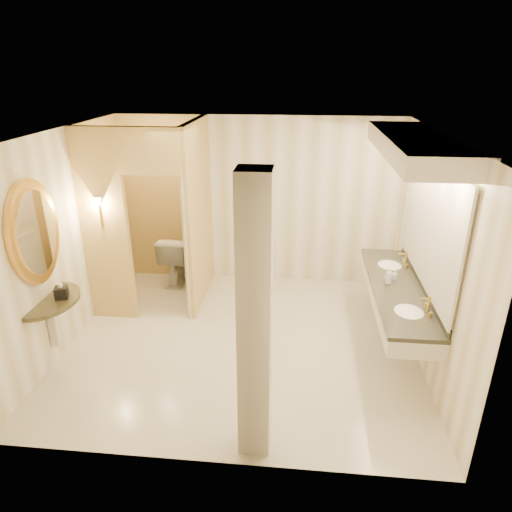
{
  "coord_description": "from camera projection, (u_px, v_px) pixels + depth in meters",
  "views": [
    {
      "loc": [
        0.7,
        -5.09,
        3.42
      ],
      "look_at": [
        0.17,
        0.2,
        1.16
      ],
      "focal_mm": 32.0,
      "sensor_mm": 36.0,
      "label": 1
    }
  ],
  "objects": [
    {
      "name": "wall_right",
      "position": [
        431.0,
        255.0,
        5.33
      ],
      "size": [
        0.02,
        4.0,
        2.7
      ],
      "primitive_type": "cube",
      "color": "white",
      "rests_on": "floor"
    },
    {
      "name": "soap_bottle_c",
      "position": [
        389.0,
        276.0,
        5.66
      ],
      "size": [
        0.09,
        0.09,
        0.21
      ],
      "primitive_type": "imported",
      "rotation": [
        0.0,
        0.0,
        -0.04
      ],
      "color": "#C6B28C",
      "rests_on": "vanity"
    },
    {
      "name": "tissue_box",
      "position": [
        61.0,
        293.0,
        5.32
      ],
      "size": [
        0.18,
        0.18,
        0.14
      ],
      "primitive_type": "cube",
      "rotation": [
        0.0,
        0.0,
        0.32
      ],
      "color": "black",
      "rests_on": "console_shelf"
    },
    {
      "name": "wall_left",
      "position": [
        64.0,
        241.0,
        5.75
      ],
      "size": [
        0.02,
        4.0,
        2.7
      ],
      "primitive_type": "cube",
      "color": "white",
      "rests_on": "floor"
    },
    {
      "name": "floor",
      "position": [
        242.0,
        342.0,
        6.06
      ],
      "size": [
        4.5,
        4.5,
        0.0
      ],
      "primitive_type": "plane",
      "color": "beige",
      "rests_on": "ground"
    },
    {
      "name": "soap_bottle_b",
      "position": [
        388.0,
        277.0,
        5.76
      ],
      "size": [
        0.09,
        0.09,
        0.1
      ],
      "primitive_type": "imported",
      "rotation": [
        0.0,
        0.0,
        -0.2
      ],
      "color": "silver",
      "rests_on": "vanity"
    },
    {
      "name": "wall_back",
      "position": [
        257.0,
        202.0,
        7.37
      ],
      "size": [
        4.5,
        0.02,
        2.7
      ],
      "primitive_type": "cube",
      "color": "white",
      "rests_on": "floor"
    },
    {
      "name": "soap_bottle_a",
      "position": [
        395.0,
        275.0,
        5.79
      ],
      "size": [
        0.06,
        0.06,
        0.12
      ],
      "primitive_type": "imported",
      "rotation": [
        0.0,
        0.0,
        -0.16
      ],
      "color": "beige",
      "rests_on": "vanity"
    },
    {
      "name": "vanity",
      "position": [
        409.0,
        228.0,
        5.35
      ],
      "size": [
        0.75,
        2.55,
        2.09
      ],
      "color": "silver",
      "rests_on": "floor"
    },
    {
      "name": "toilet_closet",
      "position": [
        173.0,
        217.0,
        6.52
      ],
      "size": [
        1.5,
        1.55,
        2.7
      ],
      "color": "#D1BD6D",
      "rests_on": "floor"
    },
    {
      "name": "pillar",
      "position": [
        255.0,
        324.0,
        3.91
      ],
      "size": [
        0.29,
        0.29,
        2.7
      ],
      "primitive_type": "cube",
      "color": "silver",
      "rests_on": "floor"
    },
    {
      "name": "console_shelf",
      "position": [
        39.0,
        263.0,
        5.15
      ],
      "size": [
        0.92,
        0.92,
        1.91
      ],
      "color": "black",
      "rests_on": "floor"
    },
    {
      "name": "wall_sconce",
      "position": [
        99.0,
        203.0,
        5.96
      ],
      "size": [
        0.14,
        0.14,
        0.42
      ],
      "color": "gold",
      "rests_on": "toilet_closet"
    },
    {
      "name": "wall_front",
      "position": [
        208.0,
        339.0,
        3.71
      ],
      "size": [
        4.5,
        0.02,
        2.7
      ],
      "primitive_type": "cube",
      "color": "white",
      "rests_on": "floor"
    },
    {
      "name": "ceiling",
      "position": [
        239.0,
        134.0,
        5.01
      ],
      "size": [
        4.5,
        4.5,
        0.0
      ],
      "primitive_type": "plane",
      "rotation": [
        3.14,
        0.0,
        0.0
      ],
      "color": "silver",
      "rests_on": "wall_back"
    },
    {
      "name": "toilet",
      "position": [
        177.0,
        258.0,
        7.6
      ],
      "size": [
        0.5,
        0.84,
        0.83
      ],
      "primitive_type": "imported",
      "rotation": [
        0.0,
        0.0,
        3.1
      ],
      "color": "white",
      "rests_on": "floor"
    }
  ]
}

